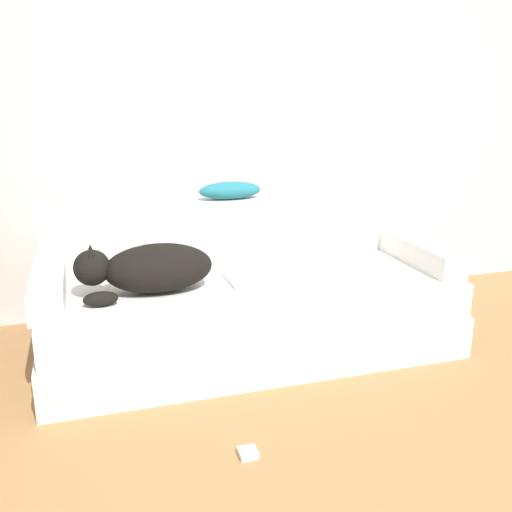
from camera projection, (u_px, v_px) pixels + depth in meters
The scene contains 9 objects.
wall_back at pixel (241, 93), 3.51m from camera, with size 7.36×0.06×2.70m.
couch at pixel (251, 315), 3.08m from camera, with size 2.17×0.91×0.41m.
couch_backrest at pixel (232, 229), 3.33m from camera, with size 2.13×0.15×0.36m.
couch_arm_left at pixel (49, 285), 2.72m from camera, with size 0.15×0.72×0.13m.
couch_arm_right at pixel (419, 251), 3.28m from camera, with size 0.15×0.72×0.13m.
dog at pixel (149, 268), 2.78m from camera, with size 0.67×0.31×0.26m.
laptop at pixel (257, 279), 2.99m from camera, with size 0.31×0.25×0.02m.
throw_pillow at pixel (230, 190), 3.26m from camera, with size 0.36×0.15×0.10m.
power_adapter at pixel (248, 453), 2.22m from camera, with size 0.07×0.07×0.03m.
Camera 1 is at (-0.98, -0.72, 1.38)m, focal length 40.00 mm.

